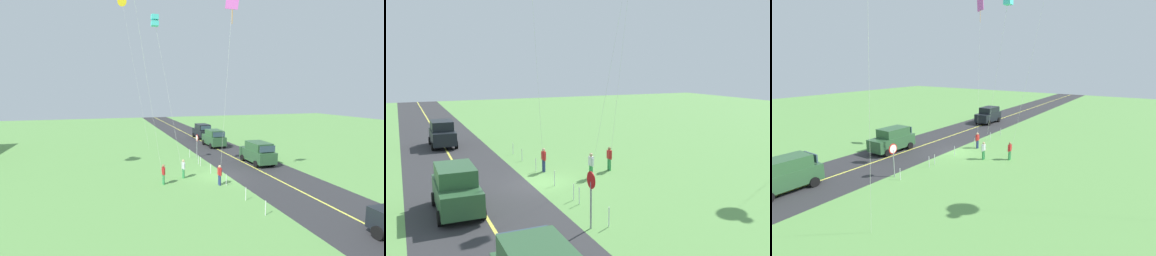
% 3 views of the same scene
% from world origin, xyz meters
% --- Properties ---
extents(ground_plane, '(120.00, 120.00, 0.10)m').
position_xyz_m(ground_plane, '(0.00, 0.00, -0.05)').
color(ground_plane, '#60994C').
extents(asphalt_road, '(120.00, 7.00, 0.00)m').
position_xyz_m(asphalt_road, '(0.00, -4.00, 0.00)').
color(asphalt_road, '#2D2D30').
rests_on(asphalt_road, ground).
extents(road_centre_stripe, '(120.00, 0.16, 0.00)m').
position_xyz_m(road_centre_stripe, '(0.00, -4.00, 0.01)').
color(road_centre_stripe, '#E5E04C').
rests_on(road_centre_stripe, asphalt_road).
extents(car_suv_foreground, '(4.40, 2.12, 2.24)m').
position_xyz_m(car_suv_foreground, '(3.00, -5.14, 1.15)').
color(car_suv_foreground, '#2D5633').
rests_on(car_suv_foreground, ground).
extents(car_parked_west_far, '(4.40, 2.12, 2.24)m').
position_xyz_m(car_parked_west_far, '(-13.92, -4.07, 1.15)').
color(car_parked_west_far, black).
rests_on(car_parked_west_far, ground).
extents(stop_sign, '(0.76, 0.08, 2.56)m').
position_xyz_m(stop_sign, '(7.51, -0.10, 1.80)').
color(stop_sign, gray).
rests_on(stop_sign, ground).
extents(person_adult_near, '(0.58, 0.22, 1.60)m').
position_xyz_m(person_adult_near, '(-2.27, 1.17, 0.86)').
color(person_adult_near, navy).
rests_on(person_adult_near, ground).
extents(person_adult_companion, '(0.58, 0.22, 1.60)m').
position_xyz_m(person_adult_companion, '(0.36, 3.39, 0.86)').
color(person_adult_companion, '#338C4C').
rests_on(person_adult_companion, ground).
extents(person_child_watcher, '(0.58, 0.22, 1.60)m').
position_xyz_m(person_child_watcher, '(-0.81, 5.33, 0.86)').
color(person_child_watcher, '#338C4C').
rests_on(person_child_watcher, ground).
extents(fence_post_0, '(0.05, 0.05, 0.90)m').
position_xyz_m(fence_post_0, '(-8.30, 0.70, 0.45)').
color(fence_post_0, silver).
rests_on(fence_post_0, ground).
extents(fence_post_1, '(0.05, 0.05, 0.90)m').
position_xyz_m(fence_post_1, '(-5.79, 0.70, 0.45)').
color(fence_post_1, silver).
rests_on(fence_post_1, ground).
extents(fence_post_2, '(0.05, 0.05, 0.90)m').
position_xyz_m(fence_post_2, '(-2.51, 0.70, 0.45)').
color(fence_post_2, silver).
rests_on(fence_post_2, ground).
extents(fence_post_3, '(0.05, 0.05, 0.90)m').
position_xyz_m(fence_post_3, '(0.96, 0.70, 0.45)').
color(fence_post_3, silver).
rests_on(fence_post_3, ground).
extents(fence_post_4, '(0.05, 0.05, 0.90)m').
position_xyz_m(fence_post_4, '(3.80, 0.70, 0.45)').
color(fence_post_4, silver).
rests_on(fence_post_4, ground).
extents(fence_post_5, '(0.05, 0.05, 0.90)m').
position_xyz_m(fence_post_5, '(4.51, 0.70, 0.45)').
color(fence_post_5, silver).
rests_on(fence_post_5, ground).
extents(fence_post_6, '(0.05, 0.05, 0.90)m').
position_xyz_m(fence_post_6, '(7.68, 0.70, 0.45)').
color(fence_post_6, silver).
rests_on(fence_post_6, ground).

